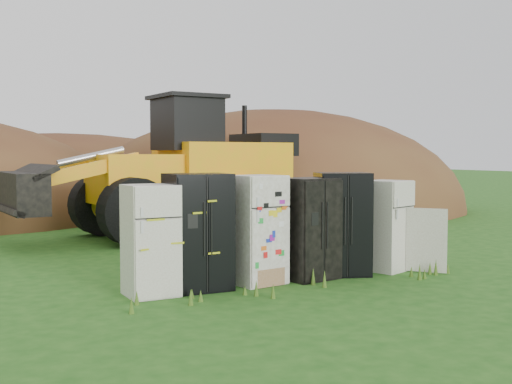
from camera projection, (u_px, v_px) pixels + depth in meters
ground at (283, 281)px, 11.19m from camera, size 120.00×120.00×0.00m
fridge_leftmost at (151, 240)px, 10.01m from camera, size 0.78×0.75×1.74m
fridge_black_side at (198, 232)px, 10.43m from camera, size 1.01×0.80×1.90m
fridge_sticker at (256, 229)px, 10.93m from camera, size 0.94×0.89×1.85m
fridge_dark_mid at (309, 229)px, 11.34m from camera, size 1.04×0.91×1.79m
fridge_black_right at (342, 224)px, 11.74m from camera, size 1.15×1.06×1.87m
fridge_open_door at (386, 226)px, 12.17m from camera, size 0.97×0.94×1.71m
wheel_loader at (155, 166)px, 16.87m from camera, size 8.06×3.77×3.79m
dirt_mound_right at (279, 212)px, 24.15m from camera, size 15.51×11.37×7.73m
dirt_mound_back at (60, 206)px, 27.19m from camera, size 18.21×12.14×6.17m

